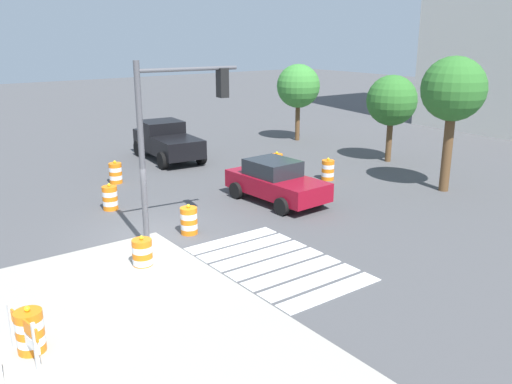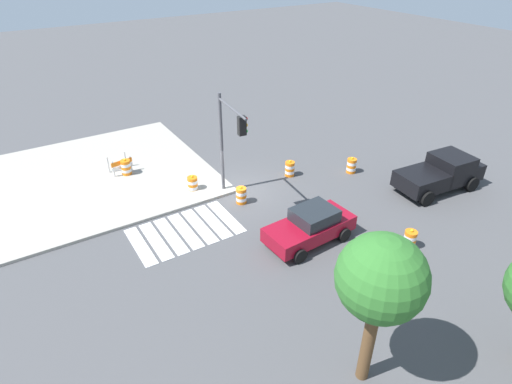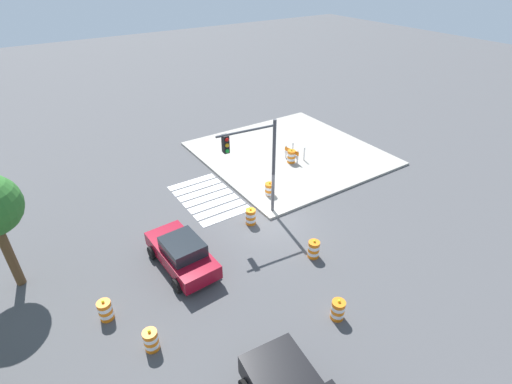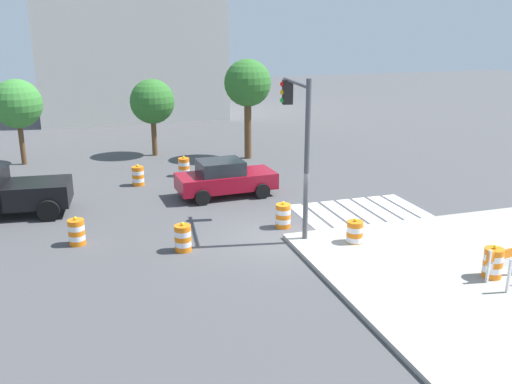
% 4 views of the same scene
% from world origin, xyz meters
% --- Properties ---
extents(ground_plane, '(120.00, 120.00, 0.00)m').
position_xyz_m(ground_plane, '(0.00, 0.00, 0.00)').
color(ground_plane, '#474749').
extents(crosswalk_stripes, '(5.10, 3.20, 0.02)m').
position_xyz_m(crosswalk_stripes, '(4.00, 1.80, 0.01)').
color(crosswalk_stripes, silver).
rests_on(crosswalk_stripes, ground).
extents(sports_car, '(4.39, 2.31, 1.63)m').
position_xyz_m(sports_car, '(-0.69, 5.55, 0.81)').
color(sports_car, maroon).
rests_on(sports_car, ground).
extents(traffic_barrel_near_corner, '(0.56, 0.56, 1.02)m').
position_xyz_m(traffic_barrel_near_corner, '(0.39, 1.03, 0.45)').
color(traffic_barrel_near_corner, orange).
rests_on(traffic_barrel_near_corner, ground).
extents(traffic_barrel_crosswalk_end, '(0.56, 0.56, 1.02)m').
position_xyz_m(traffic_barrel_crosswalk_end, '(-1.81, 9.45, 0.45)').
color(traffic_barrel_crosswalk_end, orange).
rests_on(traffic_barrel_crosswalk_end, ground).
extents(traffic_barrel_median_near, '(0.56, 0.56, 1.02)m').
position_xyz_m(traffic_barrel_median_near, '(-6.99, 1.57, 0.45)').
color(traffic_barrel_median_near, orange).
rests_on(traffic_barrel_median_near, ground).
extents(traffic_barrel_median_far, '(0.56, 0.56, 1.02)m').
position_xyz_m(traffic_barrel_median_far, '(-3.59, -0.07, 0.45)').
color(traffic_barrel_median_far, orange).
rests_on(traffic_barrel_median_far, ground).
extents(traffic_barrel_far_curb, '(0.56, 0.56, 1.02)m').
position_xyz_m(traffic_barrel_far_curb, '(-4.19, 8.41, 0.45)').
color(traffic_barrel_far_curb, orange).
rests_on(traffic_barrel_far_curb, ground).
extents(traffic_barrel_lane_center, '(0.56, 0.56, 1.02)m').
position_xyz_m(traffic_barrel_lane_center, '(2.09, -1.44, 0.45)').
color(traffic_barrel_lane_center, orange).
rests_on(traffic_barrel_lane_center, ground).
extents(traffic_barrel_on_sidewalk, '(0.56, 0.56, 1.02)m').
position_xyz_m(traffic_barrel_on_sidewalk, '(4.69, -5.13, 0.60)').
color(traffic_barrel_on_sidewalk, orange).
rests_on(traffic_barrel_on_sidewalk, sidewalk_corner).
extents(construction_barricade, '(1.34, 0.96, 1.00)m').
position_xyz_m(construction_barricade, '(4.88, -5.44, 0.72)').
color(construction_barricade, silver).
rests_on(construction_barricade, sidewalk_corner).
extents(traffic_light_pole, '(0.58, 3.28, 5.50)m').
position_xyz_m(traffic_light_pole, '(0.71, 0.53, 3.91)').
color(traffic_light_pole, '#4C4C51').
rests_on(traffic_light_pole, sidewalk_corner).
extents(street_tree_streetside_near, '(2.58, 2.58, 5.52)m').
position_xyz_m(street_tree_streetside_near, '(2.35, 12.15, 4.16)').
color(street_tree_streetside_near, brown).
rests_on(street_tree_streetside_near, ground).
extents(street_tree_streetside_mid, '(2.52, 2.52, 4.38)m').
position_xyz_m(street_tree_streetside_mid, '(-2.60, 14.47, 3.09)').
color(street_tree_streetside_mid, brown).
rests_on(street_tree_streetside_mid, ground).
extents(street_tree_streetside_far, '(2.59, 2.59, 4.58)m').
position_xyz_m(street_tree_streetside_far, '(-9.69, 14.44, 3.27)').
color(street_tree_streetside_far, brown).
rests_on(street_tree_streetside_far, ground).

